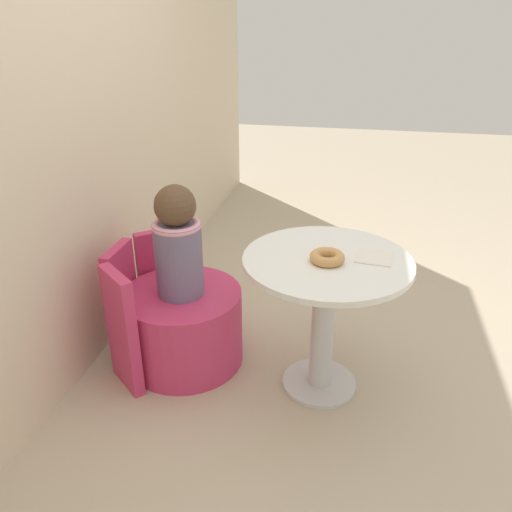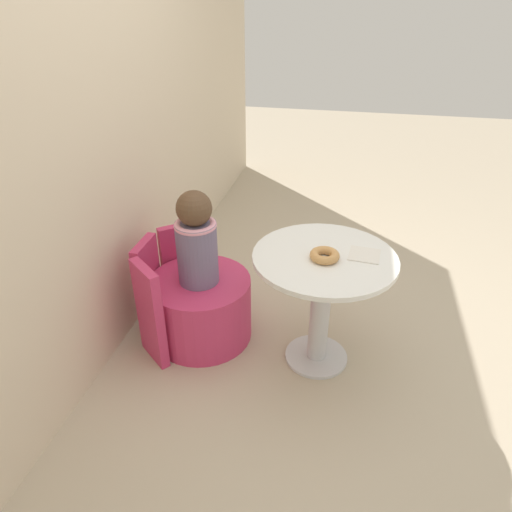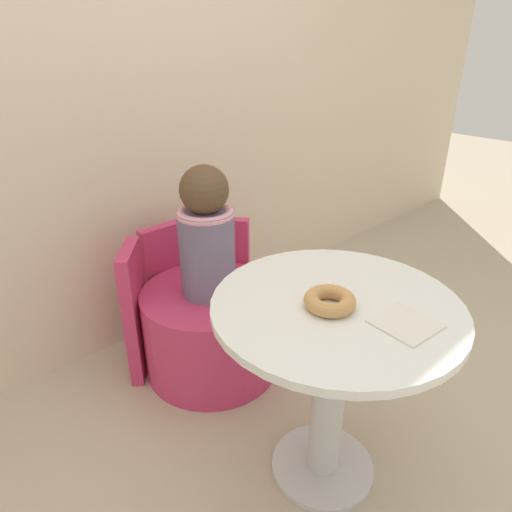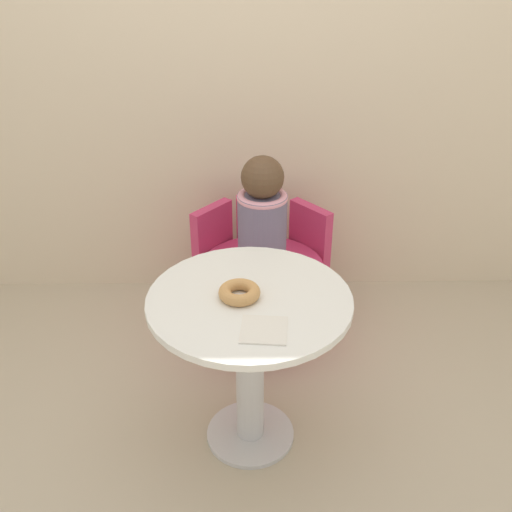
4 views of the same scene
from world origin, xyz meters
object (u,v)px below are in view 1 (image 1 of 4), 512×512
round_table (326,295)px  child_figure (178,244)px  donut (327,257)px  tub_chair (184,326)px

round_table → child_figure: bearing=85.0°
child_figure → donut: bearing=-97.9°
round_table → tub_chair: size_ratio=1.24×
round_table → child_figure: child_figure is taller
donut → round_table: bearing=-9.3°
round_table → tub_chair: (0.06, 0.67, -0.29)m
round_table → donut: donut is taller
child_figure → donut: size_ratio=3.69×
round_table → child_figure: 0.69m
tub_chair → round_table: bearing=-95.0°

